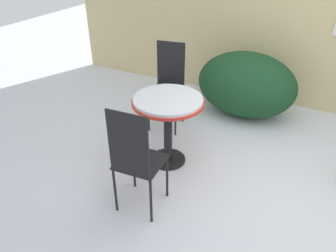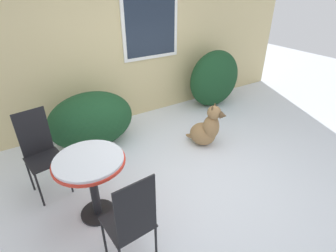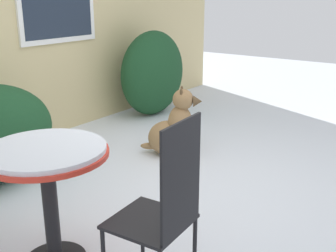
{
  "view_description": "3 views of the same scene",
  "coord_description": "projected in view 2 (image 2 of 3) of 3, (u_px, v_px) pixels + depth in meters",
  "views": [
    {
      "loc": [
        0.06,
        -2.61,
        2.3
      ],
      "look_at": [
        -1.3,
        0.09,
        0.46
      ],
      "focal_mm": 35.0,
      "sensor_mm": 36.0,
      "label": 1
    },
    {
      "loc": [
        -1.79,
        -2.2,
        2.43
      ],
      "look_at": [
        0.0,
        0.6,
        0.55
      ],
      "focal_mm": 28.0,
      "sensor_mm": 36.0,
      "label": 2
    },
    {
      "loc": [
        -2.79,
        -1.87,
        1.68
      ],
      "look_at": [
        0.69,
        0.62,
        0.32
      ],
      "focal_mm": 45.0,
      "sensor_mm": 36.0,
      "label": 3
    }
  ],
  "objects": [
    {
      "name": "patio_chair_far_side",
      "position": [
        132.0,
        221.0,
        2.26
      ],
      "size": [
        0.42,
        0.42,
        1.1
      ],
      "rotation": [
        0.0,
        0.0,
        3.21
      ],
      "color": "black",
      "rests_on": "ground_plane"
    },
    {
      "name": "ground_plane",
      "position": [
        191.0,
        178.0,
        3.65
      ],
      "size": [
        16.0,
        16.0,
        0.0
      ],
      "primitive_type": "plane",
      "color": "silver"
    },
    {
      "name": "house_wall",
      "position": [
        119.0,
        28.0,
        4.44
      ],
      "size": [
        8.0,
        0.1,
        3.39
      ],
      "color": "#D1BC84",
      "rests_on": "ground_plane"
    },
    {
      "name": "patio_chair_near_table",
      "position": [
        41.0,
        150.0,
        3.19
      ],
      "size": [
        0.46,
        0.46,
        1.1
      ],
      "rotation": [
        0.0,
        0.0,
        0.15
      ],
      "color": "black",
      "rests_on": "ground_plane"
    },
    {
      "name": "shrub_left",
      "position": [
        91.0,
        120.0,
        4.17
      ],
      "size": [
        1.36,
        0.88,
        0.91
      ],
      "color": "#194223",
      "rests_on": "ground_plane"
    },
    {
      "name": "dog",
      "position": [
        206.0,
        130.0,
        4.26
      ],
      "size": [
        0.55,
        0.62,
        0.74
      ],
      "rotation": [
        0.0,
        0.0,
        0.54
      ],
      "color": "#937047",
      "rests_on": "ground_plane"
    },
    {
      "name": "patio_table",
      "position": [
        91.0,
        170.0,
        2.79
      ],
      "size": [
        0.76,
        0.76,
        0.8
      ],
      "color": "black",
      "rests_on": "ground_plane"
    },
    {
      "name": "shrub_middle",
      "position": [
        215.0,
        79.0,
        5.49
      ],
      "size": [
        1.19,
        0.61,
        1.18
      ],
      "color": "#194223",
      "rests_on": "ground_plane"
    }
  ]
}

